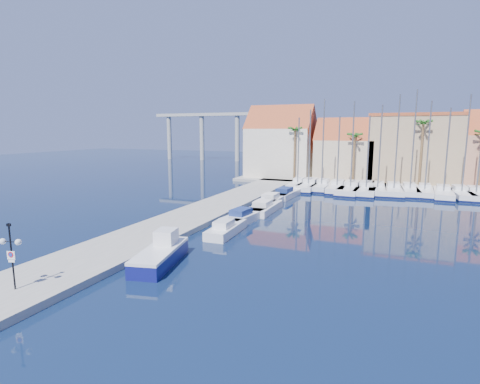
{
  "coord_description": "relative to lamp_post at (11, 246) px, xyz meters",
  "views": [
    {
      "loc": [
        10.5,
        -22.3,
        9.25
      ],
      "look_at": [
        -4.08,
        12.57,
        3.0
      ],
      "focal_mm": 28.0,
      "sensor_mm": 36.0,
      "label": 1
    }
  ],
  "objects": [
    {
      "name": "sailboat_9",
      "position": [
        23.17,
        45.68,
        -2.36
      ],
      "size": [
        2.46,
        8.42,
        13.26
      ],
      "rotation": [
        0.0,
        0.0,
        -0.03
      ],
      "color": "white",
      "rests_on": "ground"
    },
    {
      "name": "sailboat_1",
      "position": [
        6.65,
        45.2,
        -2.41
      ],
      "size": [
        2.92,
        10.61,
        12.37
      ],
      "rotation": [
        0.0,
        0.0,
        -0.01
      ],
      "color": "white",
      "rests_on": "ground"
    },
    {
      "name": "motorboat_west_0",
      "position": [
        5.4,
        16.28,
        -2.48
      ],
      "size": [
        2.12,
        5.95,
        1.4
      ],
      "rotation": [
        0.0,
        0.0,
        0.04
      ],
      "color": "white",
      "rests_on": "ground"
    },
    {
      "name": "motorboat_west_1",
      "position": [
        5.01,
        21.48,
        -2.48
      ],
      "size": [
        2.84,
        6.93,
        1.4
      ],
      "rotation": [
        0.0,
        0.0,
        -0.1
      ],
      "color": "white",
      "rests_on": "ground"
    },
    {
      "name": "fishing_boat",
      "position": [
        4.35,
        7.74,
        -2.26
      ],
      "size": [
        3.36,
        6.51,
        2.17
      ],
      "rotation": [
        0.0,
        0.0,
        0.22
      ],
      "color": "navy",
      "rests_on": "ground"
    },
    {
      "name": "palm_1",
      "position": [
        12.65,
        50.99,
        5.15
      ],
      "size": [
        2.6,
        2.6,
        9.15
      ],
      "color": "brown",
      "rests_on": "shore_north"
    },
    {
      "name": "sailboat_0",
      "position": [
        4.7,
        45.79,
        -2.39
      ],
      "size": [
        2.3,
        8.25,
        11.22
      ],
      "rotation": [
        0.0,
        0.0,
        0.01
      ],
      "color": "white",
      "rests_on": "ground"
    },
    {
      "name": "bollard",
      "position": [
        2.02,
        12.03,
        -2.2
      ],
      "size": [
        0.23,
        0.23,
        0.57
      ],
      "primitive_type": "cylinder",
      "color": "black",
      "rests_on": "quay_west"
    },
    {
      "name": "sailboat_2",
      "position": [
        8.64,
        45.4,
        -2.36
      ],
      "size": [
        2.42,
        8.82,
        13.92
      ],
      "rotation": [
        0.0,
        0.0,
        -0.01
      ],
      "color": "white",
      "rests_on": "ground"
    },
    {
      "name": "sailboat_5",
      "position": [
        15.32,
        44.86,
        -2.43
      ],
      "size": [
        3.02,
        11.08,
        11.32
      ],
      "rotation": [
        0.0,
        0.0,
        -0.01
      ],
      "color": "white",
      "rests_on": "ground"
    },
    {
      "name": "building_2",
      "position": [
        21.65,
        56.99,
        3.27
      ],
      "size": [
        14.2,
        10.2,
        11.5
      ],
      "color": "tan",
      "rests_on": "shore_north"
    },
    {
      "name": "quay_west",
      "position": [
        -0.35,
        22.49,
        -2.74
      ],
      "size": [
        6.0,
        77.0,
        0.5
      ],
      "primitive_type": "cube",
      "color": "gray",
      "rests_on": "ground"
    },
    {
      "name": "motorboat_west_3",
      "position": [
        4.83,
        31.56,
        -2.48
      ],
      "size": [
        2.39,
        7.16,
        1.4
      ],
      "rotation": [
        0.0,
        0.0,
        -0.02
      ],
      "color": "white",
      "rests_on": "ground"
    },
    {
      "name": "viaduct",
      "position": [
        -30.42,
        90.99,
        7.26
      ],
      "size": [
        48.0,
        2.2,
        14.45
      ],
      "color": "#9E9E99",
      "rests_on": "ground"
    },
    {
      "name": "motorboat_west_2",
      "position": [
        5.5,
        26.57,
        -2.48
      ],
      "size": [
        2.44,
        7.29,
        1.4
      ],
      "rotation": [
        0.0,
        0.0,
        0.02
      ],
      "color": "white",
      "rests_on": "ground"
    },
    {
      "name": "sailboat_6",
      "position": [
        16.88,
        45.2,
        -2.38
      ],
      "size": [
        2.66,
        9.27,
        12.81
      ],
      "rotation": [
        0.0,
        0.0,
        0.02
      ],
      "color": "white",
      "rests_on": "ground"
    },
    {
      "name": "sailboat_7",
      "position": [
        19.08,
        45.33,
        -2.36
      ],
      "size": [
        2.99,
        9.31,
        14.2
      ],
      "rotation": [
        0.0,
        0.0,
        0.06
      ],
      "color": "white",
      "rests_on": "ground"
    },
    {
      "name": "building_1",
      "position": [
        10.65,
        55.99,
        2.31
      ],
      "size": [
        10.3,
        8.0,
        11.0
      ],
      "color": "tan",
      "rests_on": "shore_north"
    },
    {
      "name": "sailboat_3",
      "position": [
        11.05,
        44.92,
        -2.41
      ],
      "size": [
        2.96,
        9.8,
        11.26
      ],
      "rotation": [
        0.0,
        0.0,
        0.04
      ],
      "color": "white",
      "rests_on": "ground"
    },
    {
      "name": "ground",
      "position": [
        8.65,
        8.99,
        -2.99
      ],
      "size": [
        260.0,
        260.0,
        0.0
      ],
      "primitive_type": "plane",
      "color": "black",
      "rests_on": "ground"
    },
    {
      "name": "sailboat_11",
      "position": [
        27.7,
        45.7,
        -2.36
      ],
      "size": [
        3.08,
        9.0,
        13.97
      ],
      "rotation": [
        0.0,
        0.0,
        0.09
      ],
      "color": "white",
      "rests_on": "ground"
    },
    {
      "name": "shore_north",
      "position": [
        18.65,
        56.99,
        -2.74
      ],
      "size": [
        54.0,
        16.0,
        0.5
      ],
      "primitive_type": "cube",
      "color": "gray",
      "rests_on": "ground"
    },
    {
      "name": "sailboat_12",
      "position": [
        29.42,
        45.57,
        -2.35
      ],
      "size": [
        2.5,
        8.73,
        14.17
      ],
      "rotation": [
        0.0,
        0.0,
        0.02
      ],
      "color": "white",
      "rests_on": "ground"
    },
    {
      "name": "palm_2",
      "position": [
        22.65,
        50.99,
        7.03
      ],
      "size": [
        2.6,
        2.6,
        11.15
      ],
      "color": "brown",
      "rests_on": "shore_north"
    },
    {
      "name": "motorboat_west_4",
      "position": [
        5.16,
        36.87,
        -2.48
      ],
      "size": [
        2.89,
        7.64,
        1.4
      ],
      "rotation": [
        0.0,
        0.0,
        -0.07
      ],
      "color": "white",
      "rests_on": "ground"
    },
    {
      "name": "sailboat_10",
      "position": [
        25.49,
        45.06,
        -2.39
      ],
      "size": [
        2.81,
        9.17,
        12.23
      ],
      "rotation": [
        0.0,
        0.0,
        -0.05
      ],
      "color": "white",
      "rests_on": "ground"
    },
    {
      "name": "lamp_post",
      "position": [
        0.0,
        0.0,
        0.0
      ],
      "size": [
        1.26,
        0.57,
        3.79
      ],
      "rotation": [
        0.0,
        0.0,
        0.25
      ],
      "color": "black",
      "rests_on": "quay_west"
    },
    {
      "name": "building_0",
      "position": [
        -1.35,
        55.99,
        3.54
      ],
      "size": [
        12.3,
        9.0,
        13.5
      ],
      "color": "beige",
      "rests_on": "shore_north"
    },
    {
      "name": "sailboat_4",
      "position": [
        13.14,
        44.53,
        -2.41
      ],
      "size": [
        3.5,
        11.38,
        13.4
      ],
      "rotation": [
        0.0,
        0.0,
        -0.05
      ],
      "color": "white",
      "rests_on": "ground"
    },
    {
      "name": "sailboat_8",
      "position": [
        21.22,
        45.75,
        -2.33
      ],
      "size": [
        2.97,
        8.84,
        14.85
      ],
      "rotation": [
        0.0,
        0.0,
        0.08
      ],
      "color": "white",
      "rests_on": "ground"
    },
    {
      "name": "palm_0",
      "position": [
        2.65,
        50.99,
        6.09
      ],
      "size": [
        2.6,
        2.6,
        10.15
      ],
      "color": "brown",
      "rests_on": "shore_north"
    }
  ]
}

